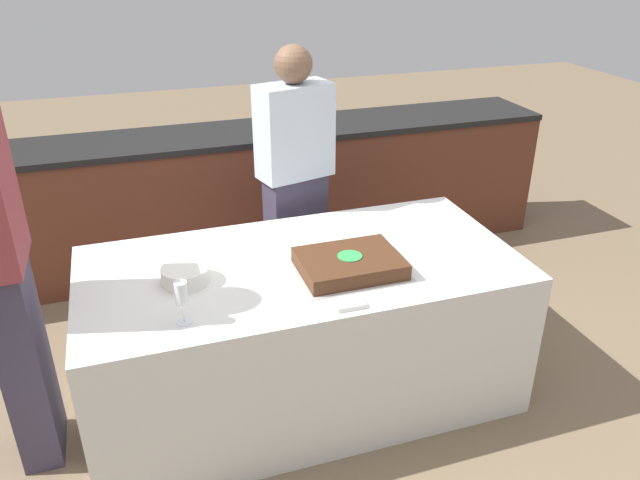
{
  "coord_description": "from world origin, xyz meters",
  "views": [
    {
      "loc": [
        -0.7,
        -2.41,
        2.12
      ],
      "look_at": [
        0.09,
        0.0,
        0.85
      ],
      "focal_mm": 35.0,
      "sensor_mm": 36.0,
      "label": 1
    }
  ],
  "objects_px": {
    "wine_glass": "(181,295)",
    "person_cutting_cake": "(296,187)",
    "person_seated_left": "(1,269)",
    "plate_stack": "(186,275)",
    "cake": "(350,264)"
  },
  "relations": [
    {
      "from": "plate_stack",
      "to": "wine_glass",
      "type": "relative_size",
      "value": 1.15
    },
    {
      "from": "plate_stack",
      "to": "person_cutting_cake",
      "type": "distance_m",
      "value": 1.01
    },
    {
      "from": "cake",
      "to": "plate_stack",
      "type": "distance_m",
      "value": 0.72
    },
    {
      "from": "wine_glass",
      "to": "person_cutting_cake",
      "type": "distance_m",
      "value": 1.28
    },
    {
      "from": "wine_glass",
      "to": "person_seated_left",
      "type": "relative_size",
      "value": 0.1
    },
    {
      "from": "person_cutting_cake",
      "to": "person_seated_left",
      "type": "distance_m",
      "value": 1.58
    },
    {
      "from": "person_cutting_cake",
      "to": "wine_glass",
      "type": "bearing_deg",
      "value": 39.77
    },
    {
      "from": "person_seated_left",
      "to": "wine_glass",
      "type": "bearing_deg",
      "value": -116.57
    },
    {
      "from": "wine_glass",
      "to": "person_seated_left",
      "type": "height_order",
      "value": "person_seated_left"
    },
    {
      "from": "cake",
      "to": "person_cutting_cake",
      "type": "distance_m",
      "value": 0.86
    },
    {
      "from": "cake",
      "to": "wine_glass",
      "type": "xyz_separation_m",
      "value": [
        -0.75,
        -0.18,
        0.09
      ]
    },
    {
      "from": "wine_glass",
      "to": "person_cutting_cake",
      "type": "height_order",
      "value": "person_cutting_cake"
    },
    {
      "from": "cake",
      "to": "person_cutting_cake",
      "type": "bearing_deg",
      "value": 90.0
    },
    {
      "from": "wine_glass",
      "to": "person_cutting_cake",
      "type": "xyz_separation_m",
      "value": [
        0.75,
        1.04,
        -0.05
      ]
    },
    {
      "from": "person_seated_left",
      "to": "plate_stack",
      "type": "bearing_deg",
      "value": -91.17
    }
  ]
}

